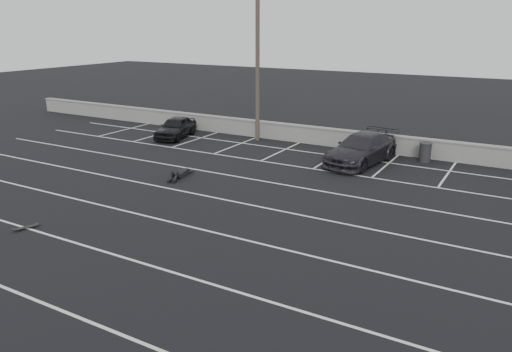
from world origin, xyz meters
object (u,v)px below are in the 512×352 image
Objects in this scene: trash_bin at (425,152)px; person at (182,170)px; skateboard at (26,227)px; utility_pole at (258,61)px; car_right at (361,149)px; car_left at (176,127)px.

trash_bin reaches higher than person.
person is 7.96m from skateboard.
skateboard is at bearing -90.53° from utility_pole.
car_right is 8.58m from utility_pole.
skateboard is (4.70, -14.30, -0.60)m from car_left.
utility_pole is (4.85, 1.96, 4.16)m from car_left.
trash_bin is at bearing -0.31° from utility_pole.
trash_bin is 12.63m from person.
skateboard is at bearing -122.35° from trash_bin.
person is (5.44, -6.38, -0.42)m from car_left.
utility_pole reaches higher than car_left.
car_left is at bearing -158.00° from utility_pole.
car_right is at bearing 28.15° from person.
utility_pole is at bearing 111.40° from skateboard.
car_left is 6.69m from utility_pole.
car_right reaches higher than person.
utility_pole is 16.94m from skateboard.
skateboard is (-0.74, -7.93, -0.18)m from person.
person is 3.67× the size of skateboard.
utility_pole is at bearing 179.69° from trash_bin.
utility_pole is (-7.30, 1.98, 4.07)m from car_right.
utility_pole reaches higher than person.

